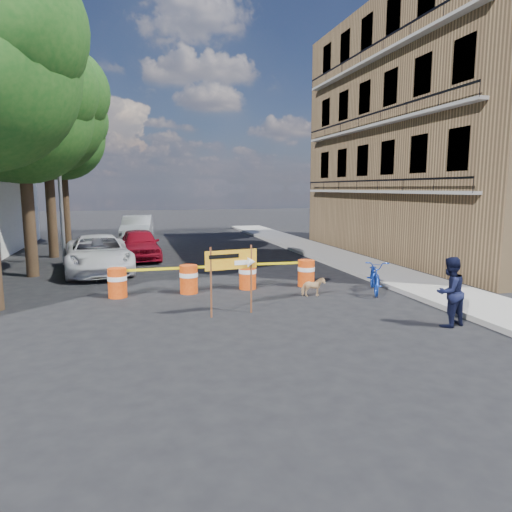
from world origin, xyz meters
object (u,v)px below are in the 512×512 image
pedestrian (450,292)px  suv_white (98,254)px  barrel_far_right (306,273)px  detour_sign (238,264)px  barrel_far_left (117,282)px  barrel_mid_left (189,279)px  sedan_silver (137,229)px  sedan_red (140,244)px  barrel_mid_right (248,275)px  dog (313,287)px  bicycle (375,261)px

pedestrian → suv_white: size_ratio=0.32×
barrel_far_right → detour_sign: (-3.02, -2.81, 0.87)m
barrel_far_left → barrel_mid_left: 2.17m
sedan_silver → sedan_red: bearing=-84.6°
barrel_mid_right → dog: (1.68, -1.57, -0.18)m
bicycle → detour_sign: bearing=-140.2°
dog → pedestrian: bearing=-149.0°
barrel_mid_right → barrel_mid_left: bearing=-176.3°
dog → sedan_red: bearing=31.6°
pedestrian → bicycle: bicycle is taller
barrel_far_right → sedan_silver: 16.01m
barrel_far_right → bicycle: size_ratio=0.44×
barrel_mid_left → barrel_far_left: bearing=179.7°
detour_sign → dog: size_ratio=2.61×
barrel_far_left → barrel_mid_left: bearing=-0.3°
barrel_mid_left → dog: 3.91m
barrel_far_right → dog: 1.50m
barrel_mid_left → detour_sign: size_ratio=0.49×
detour_sign → sedan_red: 10.72m
dog → sedan_silver: sedan_silver is taller
barrel_mid_right → barrel_far_right: bearing=-3.4°
barrel_mid_right → suv_white: bearing=137.9°
suv_white → sedan_red: (1.64, 3.05, -0.02)m
detour_sign → bicycle: (4.79, 1.36, -0.33)m
barrel_far_right → dog: bearing=-103.3°
pedestrian → sedan_red: (-6.98, 12.79, -0.13)m
barrel_far_left → sedan_silver: size_ratio=0.18×
barrel_far_right → pedestrian: 5.42m
detour_sign → sedan_silver: bearing=88.5°
barrel_mid_right → detour_sign: detour_sign is taller
sedan_silver → barrel_far_right: bearing=-65.1°
sedan_red → sedan_silver: bearing=86.1°
dog → sedan_silver: 17.28m
bicycle → sedan_silver: 18.00m
barrel_far_right → pedestrian: pedestrian is taller
barrel_far_right → sedan_silver: size_ratio=0.18×
barrel_mid_left → barrel_mid_right: same height
suv_white → pedestrian: bearing=-54.9°
bicycle → suv_white: bicycle is taller
barrel_far_left → barrel_mid_left: (2.17, -0.01, 0.00)m
barrel_far_left → sedan_red: (0.81, 7.63, 0.24)m
dog → barrel_mid_right: bearing=49.7°
barrel_mid_left → dog: bearing=-21.7°
bicycle → suv_white: 10.63m
sedan_red → bicycle: bearing=-55.9°
barrel_far_left → suv_white: 4.67m
barrel_far_right → sedan_silver: sedan_silver is taller
barrel_mid_left → bicycle: 5.95m
dog → sedan_red: size_ratio=0.17×
detour_sign → sedan_silver: size_ratio=0.37×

